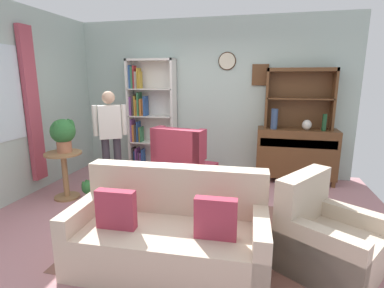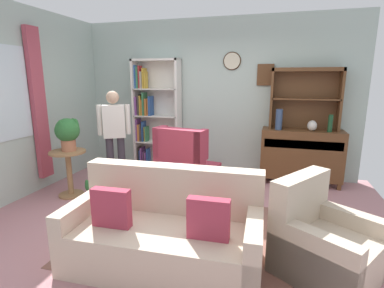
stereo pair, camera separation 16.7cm
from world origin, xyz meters
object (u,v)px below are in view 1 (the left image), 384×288
at_px(wingback_chair, 184,170).
at_px(person_reading, 110,133).
at_px(vase_round, 307,125).
at_px(potted_plant_small, 89,188).
at_px(bottle_wine, 324,122).
at_px(potted_plant_large, 63,133).
at_px(couch_floral, 170,234).
at_px(bookshelf, 148,116).
at_px(sideboard, 296,153).
at_px(plant_stand, 65,170).
at_px(book_stack, 193,195).
at_px(coffee_table, 188,198).
at_px(sideboard_hutch, 300,90).
at_px(vase_tall, 274,119).
at_px(armchair_floral, 326,240).

relative_size(wingback_chair, person_reading, 0.67).
height_order(vase_round, potted_plant_small, vase_round).
relative_size(bottle_wine, potted_plant_large, 0.57).
height_order(couch_floral, potted_plant_small, couch_floral).
relative_size(bookshelf, sideboard, 1.62).
distance_m(bottle_wine, potted_plant_large, 4.02).
bearing_deg(bookshelf, wingback_chair, -47.28).
bearing_deg(plant_stand, book_stack, -13.64).
bearing_deg(book_stack, plant_stand, 166.36).
xyz_separation_m(bottle_wine, wingback_chair, (-2.11, -0.89, -0.67)).
bearing_deg(bottle_wine, potted_plant_large, -159.14).
height_order(coffee_table, book_stack, book_stack).
distance_m(sideboard_hutch, wingback_chair, 2.35).
distance_m(vase_tall, book_stack, 2.28).
bearing_deg(armchair_floral, bottle_wine, 81.51).
bearing_deg(potted_plant_large, coffee_table, -12.62).
height_order(sideboard_hutch, armchair_floral, sideboard_hutch).
bearing_deg(plant_stand, potted_plant_small, 3.85).
xyz_separation_m(sideboard_hutch, plant_stand, (-3.38, -1.66, -1.13)).
distance_m(vase_round, plant_stand, 3.86).
relative_size(vase_tall, couch_floral, 0.19).
relative_size(vase_tall, person_reading, 0.22).
distance_m(sideboard_hutch, plant_stand, 3.93).
height_order(vase_tall, coffee_table, vase_tall).
bearing_deg(sideboard, bottle_wine, -12.89).
relative_size(wingback_chair, book_stack, 5.08).
relative_size(vase_tall, wingback_chair, 0.32).
bearing_deg(vase_round, armchair_floral, -92.28).
distance_m(sideboard, armchair_floral, 2.48).
xyz_separation_m(potted_plant_large, potted_plant_small, (0.35, -0.01, -0.81)).
distance_m(couch_floral, plant_stand, 2.31).
bearing_deg(wingback_chair, potted_plant_large, -161.84).
height_order(potted_plant_small, book_stack, book_stack).
height_order(person_reading, coffee_table, person_reading).
xyz_separation_m(wingback_chair, plant_stand, (-1.66, -0.57, 0.05)).
relative_size(vase_round, potted_plant_small, 0.58).
bearing_deg(sideboard_hutch, person_reading, -159.91).
bearing_deg(book_stack, potted_plant_small, 162.85).
height_order(couch_floral, wingback_chair, wingback_chair).
bearing_deg(vase_round, couch_floral, -119.83).
xyz_separation_m(couch_floral, person_reading, (-1.54, 1.76, 0.59)).
bearing_deg(potted_plant_large, vase_tall, 25.81).
distance_m(coffee_table, book_stack, 0.15).
relative_size(armchair_floral, book_stack, 5.16).
distance_m(armchair_floral, plant_stand, 3.54).
distance_m(bookshelf, sideboard, 2.76).
bearing_deg(plant_stand, potted_plant_large, 66.32).
xyz_separation_m(potted_plant_small, person_reading, (0.09, 0.57, 0.73)).
distance_m(plant_stand, coffee_table, 2.02).
height_order(sideboard_hutch, bottle_wine, sideboard_hutch).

